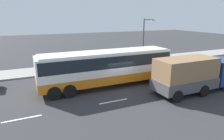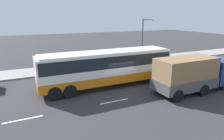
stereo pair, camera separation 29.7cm
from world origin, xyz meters
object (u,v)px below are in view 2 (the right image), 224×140
(coach_bus, at_px, (107,65))
(cargo_truck, at_px, (194,73))
(pedestrian_near_curb, at_px, (125,57))
(street_lamp, at_px, (144,38))

(coach_bus, distance_m, cargo_truck, 7.68)
(coach_bus, distance_m, pedestrian_near_curb, 8.81)
(coach_bus, bearing_deg, street_lamp, 37.47)
(cargo_truck, bearing_deg, coach_bus, 145.36)
(pedestrian_near_curb, height_order, street_lamp, street_lamp)
(cargo_truck, bearing_deg, pedestrian_near_curb, 93.32)
(cargo_truck, relative_size, street_lamp, 1.32)
(coach_bus, height_order, street_lamp, street_lamp)
(cargo_truck, height_order, street_lamp, street_lamp)
(street_lamp, bearing_deg, cargo_truck, -99.81)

